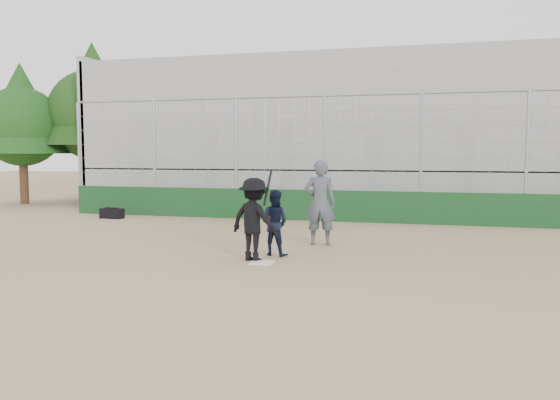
% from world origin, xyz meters
% --- Properties ---
extents(ground, '(90.00, 90.00, 0.00)m').
position_xyz_m(ground, '(0.00, 0.00, 0.00)').
color(ground, olive).
rests_on(ground, ground).
extents(home_plate, '(0.44, 0.44, 0.02)m').
position_xyz_m(home_plate, '(0.00, 0.00, 0.01)').
color(home_plate, white).
rests_on(home_plate, ground).
extents(backstop, '(18.10, 0.25, 4.04)m').
position_xyz_m(backstop, '(0.00, 7.00, 0.96)').
color(backstop, '#123818').
rests_on(backstop, ground).
extents(bleachers, '(20.25, 6.70, 6.98)m').
position_xyz_m(bleachers, '(0.00, 11.95, 2.92)').
color(bleachers, gray).
rests_on(bleachers, ground).
extents(tree_left, '(4.48, 4.48, 7.00)m').
position_xyz_m(tree_left, '(-11.00, 11.00, 4.39)').
color(tree_left, '#372214').
rests_on(tree_left, ground).
extents(tree_right, '(3.84, 3.84, 6.00)m').
position_xyz_m(tree_right, '(-13.50, 9.50, 3.76)').
color(tree_right, '#3A2315').
rests_on(tree_right, ground).
extents(batter_at_plate, '(1.24, 0.96, 1.85)m').
position_xyz_m(batter_at_plate, '(-0.23, 0.22, 0.85)').
color(batter_at_plate, black).
rests_on(batter_at_plate, ground).
extents(catcher_crouched, '(0.83, 0.74, 0.98)m').
position_xyz_m(catcher_crouched, '(0.02, 0.84, 0.49)').
color(catcher_crouched, black).
rests_on(catcher_crouched, ground).
extents(umpire, '(0.79, 0.57, 1.83)m').
position_xyz_m(umpire, '(0.71, 2.44, 0.91)').
color(umpire, '#434A56').
rests_on(umpire, ground).
extents(equipment_bag, '(0.81, 0.40, 0.37)m').
position_xyz_m(equipment_bag, '(-6.99, 5.82, 0.17)').
color(equipment_bag, black).
rests_on(equipment_bag, ground).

